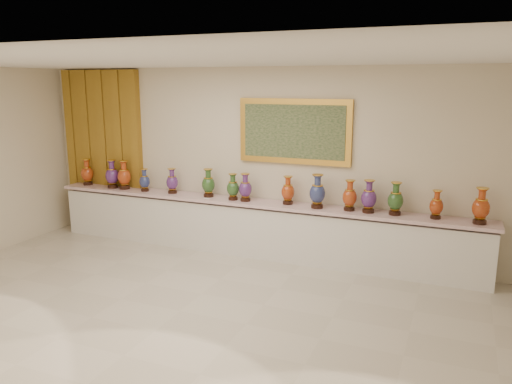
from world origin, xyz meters
TOP-DOWN VIEW (x-y plane):
  - ground at (0.00, 0.00)m, footprint 8.00×8.00m
  - room at (-2.44, 2.44)m, footprint 8.00×8.00m
  - counter at (0.00, 2.27)m, footprint 7.28×0.48m
  - vase_0 at (-3.31, 2.27)m, footprint 0.29×0.29m
  - vase_1 at (-2.71, 2.22)m, footprint 0.31×0.31m
  - vase_2 at (-2.45, 2.24)m, footprint 0.30×0.30m
  - vase_3 at (-2.01, 2.22)m, footprint 0.19×0.19m
  - vase_4 at (-1.48, 2.26)m, footprint 0.23×0.23m
  - vase_5 at (-0.78, 2.26)m, footprint 0.28×0.28m
  - vase_6 at (-0.31, 2.21)m, footprint 0.23×0.23m
  - vase_7 at (-0.09, 2.21)m, footprint 0.26×0.26m
  - vase_8 at (0.60, 2.28)m, footprint 0.27×0.27m
  - vase_9 at (1.09, 2.22)m, footprint 0.26×0.26m
  - vase_10 at (1.57, 2.26)m, footprint 0.23×0.23m
  - vase_11 at (1.85, 2.24)m, footprint 0.27×0.27m
  - vase_12 at (2.23, 2.26)m, footprint 0.27×0.27m
  - vase_13 at (2.78, 2.27)m, footprint 0.23×0.23m
  - vase_14 at (3.34, 2.22)m, footprint 0.29×0.29m
  - label_card at (-0.74, 2.13)m, footprint 0.10×0.06m

SIDE VIEW (x-z plane):
  - ground at x=0.00m, z-range 0.00..0.00m
  - counter at x=0.00m, z-range -0.01..0.89m
  - label_card at x=-0.74m, z-range 0.90..0.90m
  - vase_3 at x=-2.01m, z-range 0.88..1.27m
  - vase_13 at x=2.78m, z-range 0.88..1.28m
  - vase_4 at x=-1.48m, z-range 0.88..1.31m
  - vase_6 at x=-0.31m, z-range 0.88..1.31m
  - vase_8 at x=0.60m, z-range 0.88..1.32m
  - vase_7 at x=-0.09m, z-range 0.88..1.33m
  - vase_10 at x=1.57m, z-range 0.88..1.34m
  - vase_5 at x=-0.78m, z-range 0.88..1.35m
  - vase_12 at x=2.23m, z-range 0.88..1.35m
  - vase_0 at x=-3.31m, z-range 0.87..1.36m
  - vase_11 at x=1.85m, z-range 0.87..1.36m
  - vase_14 at x=3.34m, z-range 0.87..1.37m
  - vase_1 at x=-2.71m, z-range 0.87..1.38m
  - vase_2 at x=-2.45m, z-range 0.87..1.38m
  - vase_9 at x=1.09m, z-range 0.87..1.39m
  - room at x=-2.44m, z-range -2.42..5.58m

